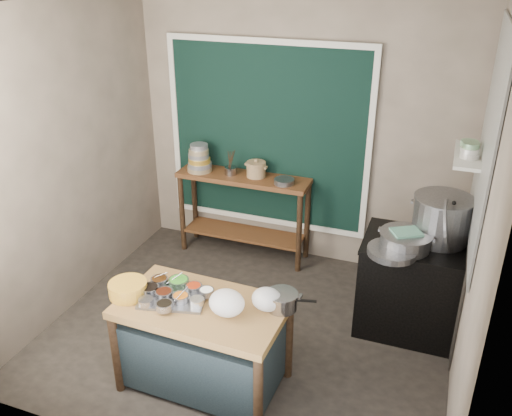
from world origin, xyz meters
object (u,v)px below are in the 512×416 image
(back_counter, at_px, (244,215))
(prep_table, at_px, (204,345))
(ceramic_crock, at_px, (256,170))
(stock_pot, at_px, (441,219))
(steamer, at_px, (405,241))
(saucepan, at_px, (282,301))
(stove_block, at_px, (412,287))
(yellow_basin, at_px, (128,289))
(condiment_tray, at_px, (174,297))
(utensil_cup, at_px, (231,171))

(back_counter, bearing_deg, prep_table, -77.15)
(ceramic_crock, xyz_separation_m, stock_pot, (1.91, -0.65, 0.06))
(back_counter, height_order, steamer, steamer)
(saucepan, distance_m, ceramic_crock, 2.10)
(stock_pot, distance_m, steamer, 0.38)
(stove_block, relative_size, steamer, 2.04)
(stove_block, relative_size, yellow_basin, 3.08)
(condiment_tray, height_order, saucepan, saucepan)
(condiment_tray, bearing_deg, utensil_cup, 100.48)
(stove_block, xyz_separation_m, saucepan, (-0.86, -1.13, 0.39))
(condiment_tray, distance_m, steamer, 1.95)
(ceramic_crock, bearing_deg, stock_pot, -18.69)
(condiment_tray, distance_m, yellow_basin, 0.36)
(back_counter, height_order, utensil_cup, utensil_cup)
(ceramic_crock, bearing_deg, condiment_tray, -87.31)
(stove_block, bearing_deg, prep_table, -137.86)
(condiment_tray, bearing_deg, ceramic_crock, 92.69)
(back_counter, xyz_separation_m, condiment_tray, (0.23, -2.03, 0.29))
(back_counter, distance_m, stove_block, 2.04)
(stove_block, relative_size, saucepan, 3.72)
(back_counter, bearing_deg, stock_pot, -16.97)
(stove_block, xyz_separation_m, steamer, (-0.10, -0.15, 0.53))
(yellow_basin, distance_m, stock_pot, 2.64)
(utensil_cup, height_order, ceramic_crock, ceramic_crock)
(stove_block, bearing_deg, back_counter, 158.98)
(utensil_cup, distance_m, steamer, 2.12)
(back_counter, distance_m, utensil_cup, 0.54)
(back_counter, distance_m, saucepan, 2.16)
(saucepan, distance_m, utensil_cup, 2.20)
(back_counter, bearing_deg, condiment_tray, -83.44)
(yellow_basin, height_order, steamer, steamer)
(steamer, bearing_deg, ceramic_crock, 151.56)
(stove_block, distance_m, condiment_tray, 2.14)
(yellow_basin, xyz_separation_m, ceramic_crock, (0.25, 2.13, 0.22))
(yellow_basin, xyz_separation_m, utensil_cup, (-0.03, 2.10, 0.19))
(yellow_basin, relative_size, utensil_cup, 2.13)
(prep_table, bearing_deg, yellow_basin, -170.08)
(back_counter, xyz_separation_m, stock_pot, (2.05, -0.63, 0.60))
(condiment_tray, relative_size, utensil_cup, 3.56)
(stock_pot, relative_size, steamer, 1.16)
(yellow_basin, bearing_deg, condiment_tray, 12.93)
(yellow_basin, relative_size, ceramic_crock, 1.35)
(utensil_cup, bearing_deg, saucepan, -57.58)
(prep_table, xyz_separation_m, condiment_tray, (-0.23, -0.00, 0.39))
(stove_block, bearing_deg, utensil_cup, 160.55)
(utensil_cup, bearing_deg, condiment_tray, -79.52)
(back_counter, relative_size, ceramic_crock, 6.70)
(condiment_tray, xyz_separation_m, yellow_basin, (-0.35, -0.08, 0.05))
(saucepan, bearing_deg, stock_pot, 37.05)
(stove_block, distance_m, utensil_cup, 2.24)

